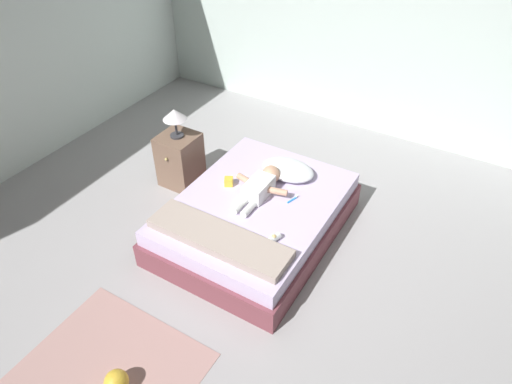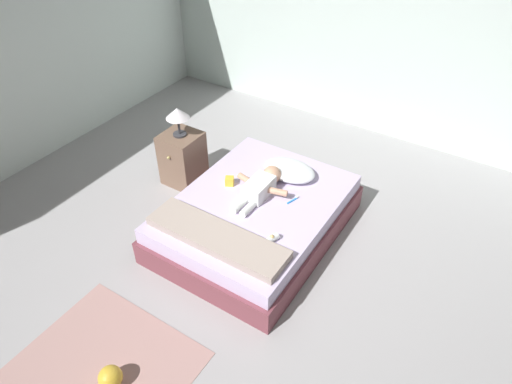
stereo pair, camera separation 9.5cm
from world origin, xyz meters
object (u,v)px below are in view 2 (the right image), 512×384
toothbrush (293,200)px  toy_block (230,181)px  pillow (289,170)px  baby_bottle (272,239)px  nightstand (183,158)px  bed (256,217)px  lamp (177,115)px  baby (261,186)px  toy_ball (110,377)px

toothbrush → toy_block: bearing=-169.8°
pillow → toothbrush: size_ratio=4.02×
pillow → baby_bottle: (0.31, -0.83, -0.03)m
pillow → nightstand: 1.13m
bed → lamp: bearing=165.9°
baby → toy_block: baby is taller
toy_ball → toothbrush: bearing=81.5°
pillow → baby: (-0.08, -0.35, 0.02)m
baby → toy_block: bearing=-168.7°
toy_ball → toy_block: 1.87m
bed → baby_bottle: 0.55m
toy_block → baby_bottle: baby_bottle is taller
nightstand → baby_bottle: (1.41, -0.61, 0.13)m
toy_block → baby_bottle: size_ratio=0.78×
nightstand → baby_bottle: bearing=-23.4°
toy_block → nightstand: bearing=165.0°
lamp → baby_bottle: size_ratio=2.26×
baby → toy_ball: 1.91m
bed → toy_ball: bed is taller
toy_ball → baby_bottle: baby_bottle is taller
toothbrush → nightstand: nightstand is taller
pillow → lamp: bearing=-168.9°
toothbrush → baby: bearing=-171.0°
toy_ball → toy_block: toy_block is taller
bed → toy_ball: size_ratio=10.80×
baby → toy_block: (-0.30, -0.06, -0.03)m
baby → bed: bearing=-78.7°
pillow → baby_bottle: bearing=-69.3°
baby_bottle → toy_block: bearing=149.0°
toy_ball → toy_block: (-0.31, 1.81, 0.32)m
toy_block → pillow: bearing=46.9°
nightstand → lamp: 0.50m
baby_bottle → toothbrush: bearing=100.8°
toy_block → lamp: bearing=165.0°
pillow → baby: baby is taller
lamp → toy_ball: (1.03, -2.00, -0.69)m
bed → pillow: 0.54m
pillow → lamp: (-1.10, -0.22, 0.35)m
nightstand → toy_block: (0.72, -0.19, 0.13)m
toy_block → baby: bearing=11.3°
pillow → toy_ball: bearing=-91.9°
toothbrush → toy_ball: toothbrush is taller
bed → toy_ball: (-0.02, -1.74, -0.09)m
bed → baby: 0.29m
pillow → baby: size_ratio=0.79×
lamp → baby_bottle: (1.41, -0.61, -0.37)m
nightstand → baby_bottle: size_ratio=4.26×
toothbrush → lamp: size_ratio=0.43×
bed → toy_block: toy_block is taller
bed → lamp: (-1.05, 0.26, 0.59)m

